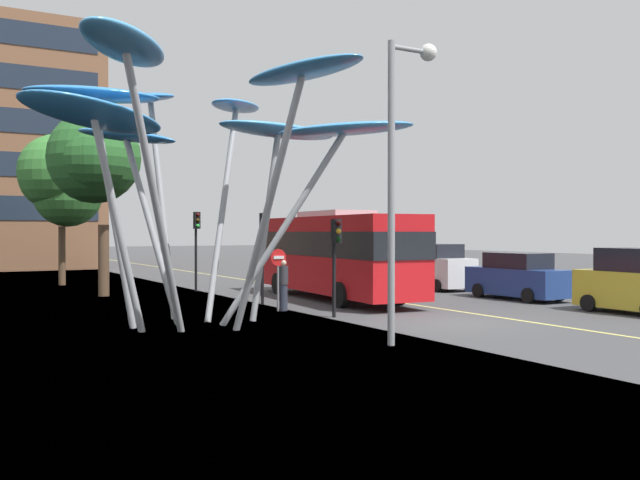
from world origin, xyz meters
name	(u,v)px	position (x,y,z in m)	size (l,w,h in m)	color
ground	(433,326)	(-0.67, 0.00, -0.05)	(120.00, 240.00, 0.10)	#424244
red_bus	(335,251)	(0.77, 8.18, 2.01)	(3.43, 11.16, 3.68)	red
leaf_sculpture	(196,120)	(-7.17, 2.86, 6.11)	(11.44, 11.33, 7.95)	#9EA0A5
traffic_light_kerb_near	(336,246)	(-2.41, 2.86, 2.35)	(0.28, 0.42, 3.24)	black
traffic_light_kerb_far	(264,238)	(-2.75, 7.71, 2.57)	(0.28, 0.42, 3.54)	black
traffic_light_island_mid	(197,234)	(-2.92, 14.81, 2.72)	(0.28, 0.42, 3.76)	black
car_parked_near	(634,283)	(7.13, -1.24, 1.05)	(1.90, 3.85, 2.26)	gold
car_parked_mid	(518,277)	(7.44, 4.50, 0.92)	(1.92, 4.59, 1.95)	navy
car_parked_far	(436,268)	(7.66, 10.09, 1.05)	(2.06, 3.96, 2.23)	silver
street_lamp	(401,151)	(-3.78, -2.63, 4.83)	(1.46, 0.44, 7.61)	gray
tree_pavement_near	(93,157)	(-7.78, 14.16, 6.01)	(3.98, 4.17, 8.02)	brown
tree_pavement_far	(60,182)	(-7.85, 22.10, 5.47)	(4.32, 4.96, 7.89)	brown
pedestrian	(283,285)	(-2.99, 5.51, 0.92)	(0.34, 0.34, 1.82)	#2D3342
no_entry_sign	(278,269)	(-3.20, 5.51, 1.48)	(0.60, 0.12, 2.21)	gray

